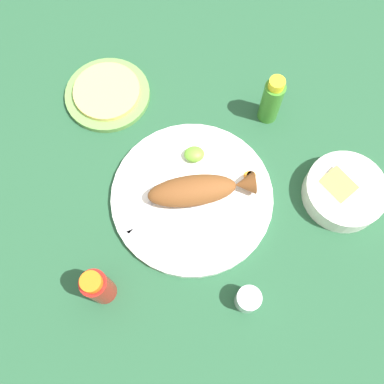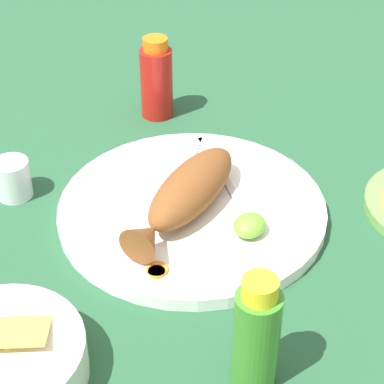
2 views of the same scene
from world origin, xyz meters
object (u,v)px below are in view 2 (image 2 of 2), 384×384
(salt_cup, at_px, (13,181))
(hot_sauce_bottle_green, at_px, (256,335))
(fork_near, at_px, (185,164))
(fork_far, at_px, (219,167))
(fried_fish, at_px, (187,193))
(hot_sauce_bottle_red, at_px, (156,80))
(main_plate, at_px, (192,209))
(guacamole_bowl, at_px, (1,360))

(salt_cup, bearing_deg, hot_sauce_bottle_green, -103.94)
(fork_near, xyz_separation_m, fork_far, (0.02, -0.04, 0.00))
(fried_fish, relative_size, fork_near, 1.29)
(fried_fish, relative_size, hot_sauce_bottle_red, 1.73)
(main_plate, relative_size, fried_fish, 1.53)
(guacamole_bowl, bearing_deg, hot_sauce_bottle_green, -58.59)
(main_plate, bearing_deg, guacamole_bowl, 176.06)
(main_plate, distance_m, hot_sauce_bottle_green, 0.28)
(fried_fish, distance_m, salt_cup, 0.25)
(fork_near, relative_size, hot_sauce_bottle_red, 1.34)
(main_plate, height_order, hot_sauce_bottle_red, hot_sauce_bottle_red)
(main_plate, xyz_separation_m, salt_cup, (-0.09, 0.23, 0.02))
(hot_sauce_bottle_green, distance_m, guacamole_bowl, 0.26)
(hot_sauce_bottle_red, bearing_deg, fork_near, -133.36)
(hot_sauce_bottle_green, height_order, salt_cup, hot_sauce_bottle_green)
(fried_fish, distance_m, hot_sauce_bottle_green, 0.27)
(fork_far, relative_size, guacamole_bowl, 0.83)
(fried_fish, bearing_deg, salt_cup, 105.23)
(fork_far, relative_size, hot_sauce_bottle_green, 1.05)
(salt_cup, bearing_deg, guacamole_bowl, -138.78)
(fork_near, bearing_deg, hot_sauce_bottle_green, -154.88)
(fork_near, xyz_separation_m, salt_cup, (-0.16, 0.18, 0.00))
(main_plate, distance_m, salt_cup, 0.25)
(fork_far, xyz_separation_m, guacamole_bowl, (-0.42, 0.01, 0.01))
(hot_sauce_bottle_red, distance_m, hot_sauce_bottle_green, 0.55)
(fried_fish, height_order, guacamole_bowl, fried_fish)
(main_plate, relative_size, fork_far, 2.45)
(hot_sauce_bottle_red, relative_size, salt_cup, 2.43)
(main_plate, bearing_deg, hot_sauce_bottle_red, 43.69)
(guacamole_bowl, bearing_deg, fried_fish, -4.26)
(fork_far, bearing_deg, guacamole_bowl, 131.32)
(fork_far, bearing_deg, fork_near, 67.06)
(main_plate, height_order, hot_sauce_bottle_green, hot_sauce_bottle_green)
(hot_sauce_bottle_green, relative_size, guacamole_bowl, 0.79)
(hot_sauce_bottle_red, bearing_deg, fried_fish, -138.19)
(fork_far, xyz_separation_m, hot_sauce_bottle_red, (0.10, 0.18, 0.04))
(hot_sauce_bottle_green, relative_size, salt_cup, 2.51)
(fried_fish, xyz_separation_m, guacamole_bowl, (-0.32, 0.02, -0.02))
(fork_far, bearing_deg, hot_sauce_bottle_red, 12.08)
(fried_fish, distance_m, fork_near, 0.11)
(salt_cup, distance_m, guacamole_bowl, 0.32)
(hot_sauce_bottle_green, bearing_deg, main_plate, 44.69)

